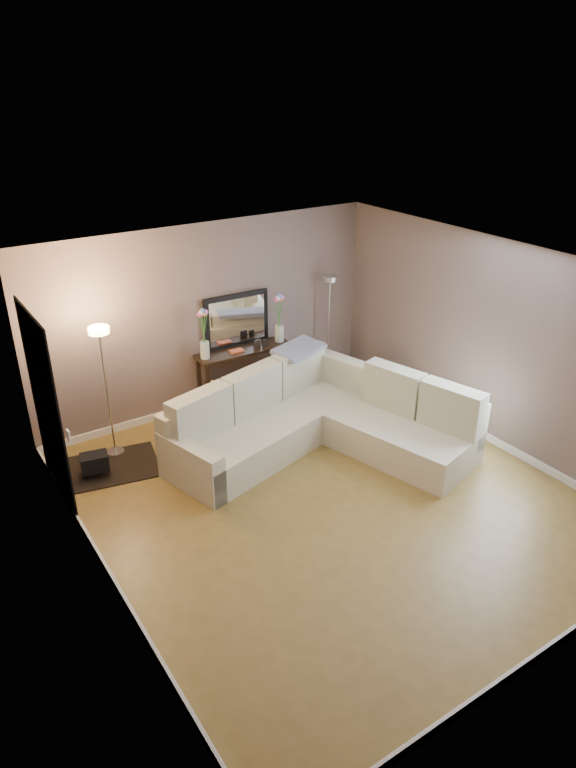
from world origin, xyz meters
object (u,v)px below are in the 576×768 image
console_table (239,374)px  floor_lamp_lit (104,367)px  floor_lamp_unlit (329,308)px  sectional_sofa (315,420)px

console_table → floor_lamp_lit: bearing=-172.2°
console_table → floor_lamp_unlit: bearing=-0.7°
floor_lamp_lit → floor_lamp_unlit: floor_lamp_lit is taller
console_table → floor_lamp_unlit: 1.70m
console_table → floor_lamp_lit: floor_lamp_lit is taller
sectional_sofa → floor_lamp_unlit: floor_lamp_unlit is taller
console_table → floor_lamp_lit: (-1.96, -0.27, 0.72)m
sectional_sofa → console_table: (-0.24, 1.49, 0.11)m
sectional_sofa → floor_lamp_lit: size_ratio=2.03×
floor_lamp_unlit → console_table: bearing=179.3°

